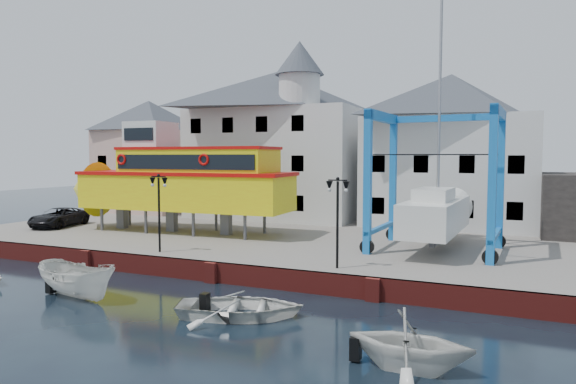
% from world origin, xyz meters
% --- Properties ---
extents(ground, '(140.00, 140.00, 0.00)m').
position_xyz_m(ground, '(0.00, 0.00, 0.00)').
color(ground, black).
rests_on(ground, ground).
extents(hardstanding, '(44.00, 22.00, 1.00)m').
position_xyz_m(hardstanding, '(0.00, 11.00, 0.50)').
color(hardstanding, '#6B635A').
rests_on(hardstanding, ground).
extents(quay_wall, '(44.00, 0.47, 1.00)m').
position_xyz_m(quay_wall, '(-0.00, 0.10, 0.50)').
color(quay_wall, maroon).
rests_on(quay_wall, ground).
extents(building_pink, '(8.00, 7.00, 10.30)m').
position_xyz_m(building_pink, '(-18.00, 18.00, 6.15)').
color(building_pink, '#D0A394').
rests_on(building_pink, hardstanding).
extents(building_white_main, '(14.00, 8.30, 14.00)m').
position_xyz_m(building_white_main, '(-4.87, 18.39, 7.34)').
color(building_white_main, silver).
rests_on(building_white_main, hardstanding).
extents(building_white_right, '(12.00, 8.00, 11.20)m').
position_xyz_m(building_white_right, '(9.00, 19.00, 6.60)').
color(building_white_right, silver).
rests_on(building_white_right, hardstanding).
extents(lamp_post_left, '(1.12, 0.32, 4.20)m').
position_xyz_m(lamp_post_left, '(-4.00, 1.20, 4.17)').
color(lamp_post_left, black).
rests_on(lamp_post_left, hardstanding).
extents(lamp_post_right, '(1.12, 0.32, 4.20)m').
position_xyz_m(lamp_post_right, '(6.00, 1.20, 4.17)').
color(lamp_post_right, black).
rests_on(lamp_post_right, hardstanding).
extents(tour_boat, '(17.29, 4.69, 7.47)m').
position_xyz_m(tour_boat, '(-7.97, 7.75, 4.52)').
color(tour_boat, '#59595E').
rests_on(tour_boat, hardstanding).
extents(travel_lift, '(7.09, 9.78, 14.60)m').
position_xyz_m(travel_lift, '(9.58, 8.31, 3.43)').
color(travel_lift, '#0F67B6').
rests_on(travel_lift, hardstanding).
extents(van, '(3.17, 5.24, 1.36)m').
position_xyz_m(van, '(-17.06, 6.41, 1.68)').
color(van, black).
rests_on(van, hardstanding).
extents(motorboat_a, '(4.86, 2.50, 1.79)m').
position_xyz_m(motorboat_a, '(-3.89, -4.63, 0.00)').
color(motorboat_a, silver).
rests_on(motorboat_a, ground).
extents(motorboat_b, '(5.74, 4.93, 1.00)m').
position_xyz_m(motorboat_b, '(3.89, -4.16, 0.00)').
color(motorboat_b, silver).
rests_on(motorboat_b, ground).
extents(motorboat_c, '(3.59, 3.10, 1.88)m').
position_xyz_m(motorboat_c, '(10.70, -6.51, 0.00)').
color(motorboat_c, silver).
rests_on(motorboat_c, ground).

